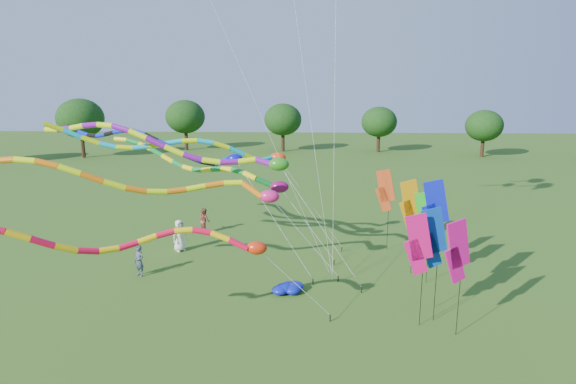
{
  "coord_description": "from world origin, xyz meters",
  "views": [
    {
      "loc": [
        1.39,
        -17.48,
        9.35
      ],
      "look_at": [
        0.44,
        2.92,
        4.8
      ],
      "focal_mm": 30.0,
      "sensor_mm": 36.0,
      "label": 1
    }
  ],
  "objects_px": {
    "tube_kite_orange": "(167,184)",
    "blue_nylon_heap": "(282,288)",
    "person_b": "(139,261)",
    "person_a": "(180,235)",
    "tube_kite_red": "(160,242)",
    "person_c": "(204,221)"
  },
  "relations": [
    {
      "from": "blue_nylon_heap",
      "to": "person_a",
      "type": "relative_size",
      "value": 0.74
    },
    {
      "from": "tube_kite_orange",
      "to": "person_b",
      "type": "height_order",
      "value": "tube_kite_orange"
    },
    {
      "from": "tube_kite_orange",
      "to": "person_c",
      "type": "bearing_deg",
      "value": 82.09
    },
    {
      "from": "tube_kite_red",
      "to": "tube_kite_orange",
      "type": "bearing_deg",
      "value": 83.62
    },
    {
      "from": "tube_kite_orange",
      "to": "person_c",
      "type": "height_order",
      "value": "tube_kite_orange"
    },
    {
      "from": "person_a",
      "to": "person_b",
      "type": "xyz_separation_m",
      "value": [
        -1.03,
        -3.79,
        -0.13
      ]
    },
    {
      "from": "tube_kite_red",
      "to": "person_c",
      "type": "bearing_deg",
      "value": 76.98
    },
    {
      "from": "tube_kite_orange",
      "to": "blue_nylon_heap",
      "type": "relative_size",
      "value": 10.94
    },
    {
      "from": "person_a",
      "to": "blue_nylon_heap",
      "type": "bearing_deg",
      "value": -85.7
    },
    {
      "from": "blue_nylon_heap",
      "to": "person_c",
      "type": "xyz_separation_m",
      "value": [
        -5.54,
        8.87,
        0.61
      ]
    },
    {
      "from": "person_a",
      "to": "person_c",
      "type": "bearing_deg",
      "value": 34.47
    },
    {
      "from": "tube_kite_orange",
      "to": "person_a",
      "type": "bearing_deg",
      "value": 90.65
    },
    {
      "from": "blue_nylon_heap",
      "to": "person_a",
      "type": "height_order",
      "value": "person_a"
    },
    {
      "from": "person_b",
      "to": "blue_nylon_heap",
      "type": "bearing_deg",
      "value": 18.09
    },
    {
      "from": "tube_kite_orange",
      "to": "blue_nylon_heap",
      "type": "height_order",
      "value": "tube_kite_orange"
    },
    {
      "from": "person_a",
      "to": "tube_kite_red",
      "type": "bearing_deg",
      "value": -122.61
    },
    {
      "from": "tube_kite_red",
      "to": "person_a",
      "type": "relative_size",
      "value": 6.09
    },
    {
      "from": "blue_nylon_heap",
      "to": "tube_kite_orange",
      "type": "bearing_deg",
      "value": -177.55
    },
    {
      "from": "blue_nylon_heap",
      "to": "person_a",
      "type": "bearing_deg",
      "value": 139.2
    },
    {
      "from": "blue_nylon_heap",
      "to": "tube_kite_red",
      "type": "bearing_deg",
      "value": -129.19
    },
    {
      "from": "tube_kite_red",
      "to": "person_b",
      "type": "height_order",
      "value": "tube_kite_red"
    },
    {
      "from": "tube_kite_red",
      "to": "person_a",
      "type": "bearing_deg",
      "value": 82.77
    }
  ]
}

